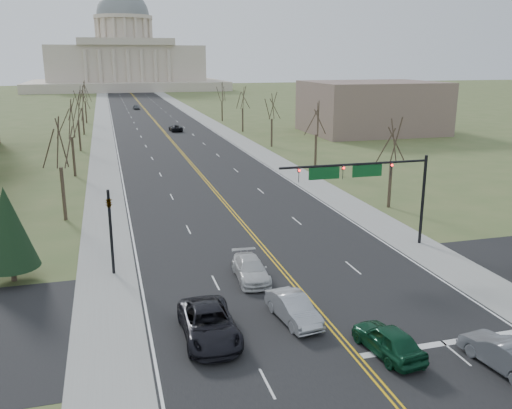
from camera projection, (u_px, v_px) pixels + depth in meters
ground at (348, 347)px, 28.06m from camera, size 600.00×600.00×0.00m
road at (154, 120)px, 130.37m from camera, size 20.00×380.00×0.01m
cross_road at (307, 299)px, 33.64m from camera, size 120.00×14.00×0.01m
sidewalk_left at (103, 122)px, 127.27m from camera, size 4.00×380.00×0.03m
sidewalk_right at (203, 119)px, 133.46m from camera, size 4.00×380.00×0.03m
center_line at (154, 120)px, 130.37m from camera, size 0.42×380.00×0.01m
edge_line_left at (112, 121)px, 127.84m from camera, size 0.15×380.00×0.01m
edge_line_right at (194, 119)px, 132.89m from camera, size 0.15×380.00×0.01m
stop_bar at (444, 343)px, 28.41m from camera, size 9.50×0.50×0.01m
capitol at (126, 59)px, 256.79m from camera, size 90.00×60.00×50.00m
signal_mast at (366, 177)px, 41.03m from camera, size 12.12×0.44×7.20m
signal_left at (110, 222)px, 36.68m from camera, size 0.32×0.36×6.00m
tree_r_0 at (393, 142)px, 52.66m from camera, size 3.74×3.74×8.50m
tree_l_0 at (59, 146)px, 48.29m from camera, size 3.96×3.96×9.00m
tree_r_1 at (317, 120)px, 71.27m from camera, size 3.74×3.74×8.50m
tree_l_1 at (70, 121)px, 66.89m from camera, size 3.96×3.96×9.00m
tree_r_2 at (272, 107)px, 89.87m from camera, size 3.74×3.74×8.50m
tree_l_2 at (77, 107)px, 85.50m from camera, size 3.96×3.96×9.00m
tree_r_3 at (243, 99)px, 108.47m from camera, size 3.74×3.74×8.50m
tree_l_3 at (81, 99)px, 104.10m from camera, size 3.96×3.96×9.00m
tree_r_4 at (222, 93)px, 127.07m from camera, size 3.74×3.74×8.50m
tree_l_4 at (84, 92)px, 122.70m from camera, size 3.96×3.96×9.00m
conifer_l at (8, 228)px, 35.46m from camera, size 3.64×3.64×6.50m
bldg_right_mass at (372, 107)px, 107.75m from camera, size 25.00×20.00×10.00m
car_nb_inner_lead at (388, 340)px, 27.22m from camera, size 2.40×4.74×1.55m
car_nb_outer_lead at (504, 354)px, 25.97m from camera, size 2.23×4.82×1.53m
car_sb_inner_lead at (294, 308)px, 30.68m from camera, size 2.19×4.76×1.51m
car_sb_outer_lead at (209, 324)px, 28.73m from camera, size 2.81×6.03×1.67m
car_sb_inner_second at (251, 269)px, 36.47m from camera, size 2.25×5.05×1.44m
car_far_nb at (176, 128)px, 110.53m from camera, size 2.53×4.95×1.34m
car_far_sb at (136, 107)px, 157.56m from camera, size 1.95×4.03×1.33m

